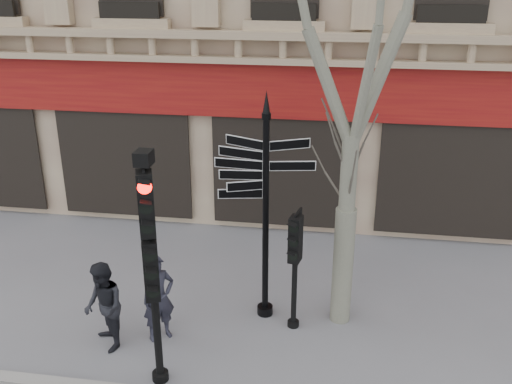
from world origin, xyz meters
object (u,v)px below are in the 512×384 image
fingerpost (266,171)px  pedestrian_a (158,298)px  traffic_signal_main (150,244)px  traffic_signal_secondary (295,251)px  pedestrian_b (104,307)px

fingerpost → pedestrian_a: (-1.76, -1.03, -2.11)m
traffic_signal_main → traffic_signal_secondary: bearing=21.8°
fingerpost → traffic_signal_secondary: size_ratio=1.93×
traffic_signal_main → pedestrian_a: bearing=86.7°
fingerpost → traffic_signal_secondary: 1.50m
traffic_signal_main → pedestrian_b: 2.15m
traffic_signal_secondary → pedestrian_b: (-3.18, -1.12, -0.76)m
fingerpost → pedestrian_b: (-2.60, -1.44, -2.11)m
traffic_signal_main → fingerpost: bearing=35.9°
traffic_signal_main → pedestrian_a: 2.01m
traffic_signal_main → pedestrian_a: (-0.34, 1.10, -1.65)m
fingerpost → traffic_signal_secondary: (0.58, -0.32, -1.35)m
fingerpost → traffic_signal_main: fingerpost is taller
fingerpost → traffic_signal_main: (-1.42, -2.13, -0.46)m
pedestrian_b → traffic_signal_secondary: bearing=72.0°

